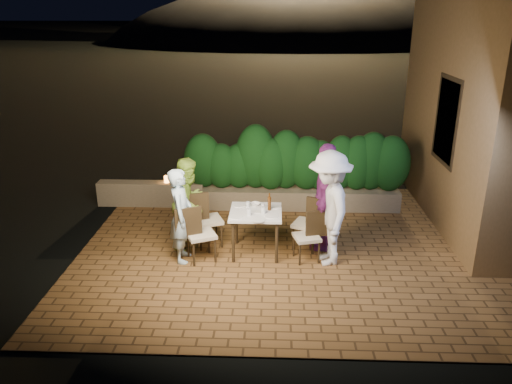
# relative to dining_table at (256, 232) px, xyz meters

# --- Properties ---
(ground) EXTENTS (400.00, 400.00, 0.00)m
(ground) POSITION_rel_dining_table_xyz_m (0.54, -0.19, -0.40)
(ground) COLOR black
(ground) RESTS_ON ground
(terrace_floor) EXTENTS (7.00, 6.00, 0.15)m
(terrace_floor) POSITION_rel_dining_table_xyz_m (0.54, 0.31, -0.45)
(terrace_floor) COLOR brown
(terrace_floor) RESTS_ON ground
(building_wall) EXTENTS (1.60, 5.00, 5.00)m
(building_wall) POSITION_rel_dining_table_xyz_m (4.14, 1.81, 2.12)
(building_wall) COLOR brown
(building_wall) RESTS_ON ground
(window_pane) EXTENTS (0.08, 1.00, 1.40)m
(window_pane) POSITION_rel_dining_table_xyz_m (3.36, 1.31, 1.62)
(window_pane) COLOR black
(window_pane) RESTS_ON building_wall
(window_frame) EXTENTS (0.06, 1.15, 1.55)m
(window_frame) POSITION_rel_dining_table_xyz_m (3.35, 1.31, 1.62)
(window_frame) COLOR black
(window_frame) RESTS_ON building_wall
(planter) EXTENTS (4.20, 0.55, 0.40)m
(planter) POSITION_rel_dining_table_xyz_m (0.74, 2.11, -0.17)
(planter) COLOR #7B6B4E
(planter) RESTS_ON ground
(hedge) EXTENTS (4.00, 0.70, 1.10)m
(hedge) POSITION_rel_dining_table_xyz_m (0.74, 2.11, 0.57)
(hedge) COLOR #0F3810
(hedge) RESTS_ON planter
(parapet) EXTENTS (2.20, 0.30, 0.50)m
(parapet) POSITION_rel_dining_table_xyz_m (-2.26, 2.11, -0.12)
(parapet) COLOR #7B6B4E
(parapet) RESTS_ON ground
(hill) EXTENTS (52.00, 40.00, 22.00)m
(hill) POSITION_rel_dining_table_xyz_m (2.54, 59.81, -4.38)
(hill) COLOR black
(hill) RESTS_ON ground
(dining_table) EXTENTS (0.84, 0.84, 0.75)m
(dining_table) POSITION_rel_dining_table_xyz_m (0.00, 0.00, 0.00)
(dining_table) COLOR white
(dining_table) RESTS_ON ground
(plate_nw) EXTENTS (0.23, 0.23, 0.01)m
(plate_nw) POSITION_rel_dining_table_xyz_m (-0.31, -0.26, 0.38)
(plate_nw) COLOR white
(plate_nw) RESTS_ON dining_table
(plate_sw) EXTENTS (0.21, 0.21, 0.01)m
(plate_sw) POSITION_rel_dining_table_xyz_m (-0.28, 0.24, 0.38)
(plate_sw) COLOR white
(plate_sw) RESTS_ON dining_table
(plate_ne) EXTENTS (0.24, 0.24, 0.01)m
(plate_ne) POSITION_rel_dining_table_xyz_m (0.25, -0.19, 0.38)
(plate_ne) COLOR white
(plate_ne) RESTS_ON dining_table
(plate_se) EXTENTS (0.22, 0.22, 0.01)m
(plate_se) POSITION_rel_dining_table_xyz_m (0.30, 0.21, 0.38)
(plate_se) COLOR white
(plate_se) RESTS_ON dining_table
(plate_centre) EXTENTS (0.20, 0.20, 0.01)m
(plate_centre) POSITION_rel_dining_table_xyz_m (0.02, 0.01, 0.38)
(plate_centre) COLOR white
(plate_centre) RESTS_ON dining_table
(plate_front) EXTENTS (0.23, 0.23, 0.01)m
(plate_front) POSITION_rel_dining_table_xyz_m (0.06, -0.36, 0.38)
(plate_front) COLOR white
(plate_front) RESTS_ON dining_table
(glass_nw) EXTENTS (0.07, 0.07, 0.12)m
(glass_nw) POSITION_rel_dining_table_xyz_m (-0.10, -0.17, 0.43)
(glass_nw) COLOR silver
(glass_nw) RESTS_ON dining_table
(glass_sw) EXTENTS (0.06, 0.06, 0.10)m
(glass_sw) POSITION_rel_dining_table_xyz_m (-0.14, 0.17, 0.43)
(glass_sw) COLOR silver
(glass_sw) RESTS_ON dining_table
(glass_ne) EXTENTS (0.07, 0.07, 0.12)m
(glass_ne) POSITION_rel_dining_table_xyz_m (0.13, -0.10, 0.43)
(glass_ne) COLOR silver
(glass_ne) RESTS_ON dining_table
(glass_se) EXTENTS (0.06, 0.06, 0.10)m
(glass_se) POSITION_rel_dining_table_xyz_m (0.11, 0.12, 0.42)
(glass_se) COLOR silver
(glass_se) RESTS_ON dining_table
(beer_bottle) EXTENTS (0.06, 0.06, 0.29)m
(beer_bottle) POSITION_rel_dining_table_xyz_m (0.22, 0.07, 0.52)
(beer_bottle) COLOR #4A270C
(beer_bottle) RESTS_ON dining_table
(bowl) EXTENTS (0.22, 0.22, 0.04)m
(bowl) POSITION_rel_dining_table_xyz_m (-0.02, 0.27, 0.40)
(bowl) COLOR white
(bowl) RESTS_ON dining_table
(chair_left_front) EXTENTS (0.57, 0.57, 0.93)m
(chair_left_front) POSITION_rel_dining_table_xyz_m (-0.87, -0.28, 0.09)
(chair_left_front) COLOR black
(chair_left_front) RESTS_ON ground
(chair_left_back) EXTENTS (0.58, 0.58, 0.97)m
(chair_left_back) POSITION_rel_dining_table_xyz_m (-0.83, 0.28, 0.11)
(chair_left_back) COLOR black
(chair_left_back) RESTS_ON ground
(chair_right_front) EXTENTS (0.48, 0.48, 0.85)m
(chair_right_front) POSITION_rel_dining_table_xyz_m (0.83, -0.22, 0.05)
(chair_right_front) COLOR black
(chair_right_front) RESTS_ON ground
(chair_right_back) EXTENTS (0.57, 0.57, 0.94)m
(chair_right_back) POSITION_rel_dining_table_xyz_m (0.86, 0.21, 0.09)
(chair_right_back) COLOR black
(chair_right_back) RESTS_ON ground
(diner_blue) EXTENTS (0.39, 0.58, 1.55)m
(diner_blue) POSITION_rel_dining_table_xyz_m (-1.17, -0.28, 0.40)
(diner_blue) COLOR silver
(diner_blue) RESTS_ON ground
(diner_green) EXTENTS (0.82, 0.92, 1.57)m
(diner_green) POSITION_rel_dining_table_xyz_m (-1.13, 0.26, 0.41)
(diner_green) COLOR #90BB3A
(diner_green) RESTS_ON ground
(diner_white) EXTENTS (0.82, 1.27, 1.85)m
(diner_white) POSITION_rel_dining_table_xyz_m (1.16, -0.27, 0.55)
(diner_white) COLOR silver
(diner_white) RESTS_ON ground
(diner_purple) EXTENTS (0.68, 1.15, 1.84)m
(diner_purple) POSITION_rel_dining_table_xyz_m (1.16, 0.27, 0.54)
(diner_purple) COLOR #7B2973
(diner_purple) RESTS_ON ground
(parapet_lamp) EXTENTS (0.10, 0.10, 0.14)m
(parapet_lamp) POSITION_rel_dining_table_xyz_m (-1.92, 2.11, 0.20)
(parapet_lamp) COLOR orange
(parapet_lamp) RESTS_ON parapet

